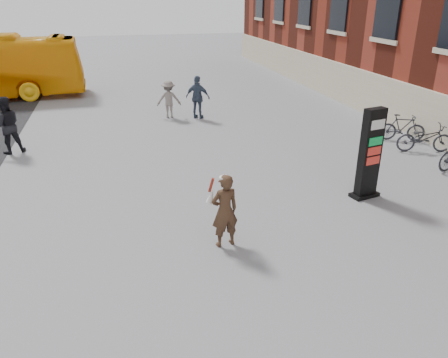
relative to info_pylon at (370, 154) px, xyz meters
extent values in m
plane|color=#9E9EA3|center=(-4.82, -0.88, -1.19)|extent=(100.00, 100.00, 0.00)
cube|color=beige|center=(4.62, 5.12, -0.29)|extent=(0.18, 44.00, 1.80)
cube|color=black|center=(0.00, 0.00, 0.00)|extent=(0.61, 0.36, 2.38)
cube|color=black|center=(0.00, 0.00, -1.14)|extent=(0.82, 0.54, 0.10)
cube|color=white|center=(0.00, 0.00, 0.81)|extent=(0.48, 0.35, 0.24)
cube|color=#0A7B36|center=(0.00, 0.00, 0.38)|extent=(0.48, 0.35, 0.21)
cube|color=#A4231A|center=(0.00, 0.00, 0.13)|extent=(0.48, 0.35, 0.21)
cube|color=#A4231A|center=(0.00, 0.00, -0.13)|extent=(0.48, 0.35, 0.21)
imported|color=#332013|center=(-4.18, -1.44, -0.37)|extent=(0.65, 0.49, 1.63)
cylinder|color=white|center=(-4.18, -1.44, 0.37)|extent=(0.23, 0.23, 0.05)
cone|color=white|center=(-4.03, -1.17, -0.08)|extent=(0.24, 0.26, 0.39)
cylinder|color=maroon|center=(-4.03, -1.17, 0.16)|extent=(0.12, 0.15, 0.34)
cone|color=white|center=(-4.41, -1.24, -0.08)|extent=(0.25, 0.23, 0.39)
cylinder|color=maroon|center=(-4.41, -1.24, 0.16)|extent=(0.14, 0.12, 0.34)
imported|color=black|center=(-9.71, 5.97, -0.24)|extent=(1.11, 0.99, 1.90)
imported|color=gray|center=(-3.95, 9.15, -0.40)|extent=(1.07, 0.69, 1.57)
imported|color=#39475B|center=(-2.78, 8.72, -0.29)|extent=(1.12, 0.93, 1.80)
imported|color=#2A2B32|center=(3.78, 2.68, -0.71)|extent=(1.94, 1.12, 0.96)
imported|color=#2A2B32|center=(3.78, 3.93, -0.70)|extent=(1.66, 1.04, 0.97)
camera|label=1|loc=(-6.15, -9.22, 3.80)|focal=35.00mm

